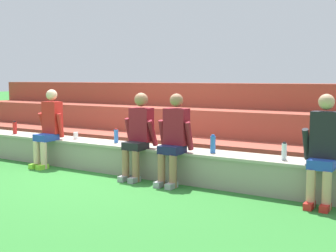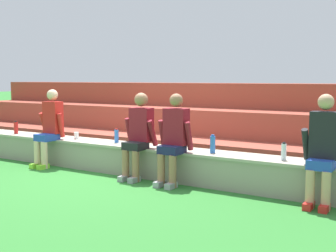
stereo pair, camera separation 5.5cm
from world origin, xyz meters
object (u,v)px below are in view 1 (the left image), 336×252
at_px(person_far_left, 49,127).
at_px(plastic_cup_left_end, 76,136).
at_px(water_bottle_mid_left, 116,136).
at_px(person_center, 174,137).
at_px(water_bottle_mid_right, 284,151).
at_px(person_right_of_center, 323,148).
at_px(water_bottle_center_gap, 15,128).
at_px(water_bottle_near_left, 213,144).
at_px(person_left_of_center, 138,133).

height_order(person_far_left, plastic_cup_left_end, person_far_left).
bearing_deg(water_bottle_mid_left, person_center, -14.22).
relative_size(person_far_left, water_bottle_mid_right, 5.66).
xyz_separation_m(person_far_left, person_center, (2.56, -0.00, -0.01)).
bearing_deg(person_right_of_center, water_bottle_center_gap, 177.77).
bearing_deg(water_bottle_mid_left, water_bottle_near_left, -2.16).
distance_m(person_far_left, water_bottle_mid_right, 4.12).
xyz_separation_m(water_bottle_mid_right, plastic_cup_left_end, (-3.77, 0.06, -0.05)).
bearing_deg(water_bottle_center_gap, plastic_cup_left_end, 2.47).
bearing_deg(water_bottle_near_left, person_left_of_center, -168.78).
bearing_deg(person_far_left, water_bottle_mid_left, 15.22).
distance_m(water_bottle_mid_left, water_bottle_center_gap, 2.43).
relative_size(water_bottle_center_gap, water_bottle_near_left, 0.93).
relative_size(person_center, water_bottle_mid_left, 5.53).
relative_size(person_left_of_center, person_right_of_center, 0.98).
xyz_separation_m(person_center, person_right_of_center, (2.10, 0.02, 0.02)).
distance_m(water_bottle_mid_right, plastic_cup_left_end, 3.77).
height_order(person_right_of_center, water_bottle_mid_right, person_right_of_center).
distance_m(person_far_left, water_bottle_center_gap, 1.23).
xyz_separation_m(water_bottle_center_gap, water_bottle_near_left, (4.26, 0.02, 0.01)).
bearing_deg(person_left_of_center, water_bottle_near_left, 11.22).
height_order(person_right_of_center, water_bottle_near_left, person_right_of_center).
distance_m(person_center, person_right_of_center, 2.10).
bearing_deg(person_left_of_center, water_bottle_mid_left, 155.96).
bearing_deg(water_bottle_near_left, water_bottle_mid_left, 177.84).
xyz_separation_m(person_right_of_center, plastic_cup_left_end, (-4.32, 0.29, -0.18)).
distance_m(person_far_left, water_bottle_near_left, 3.08).
relative_size(person_center, water_bottle_near_left, 5.00).
xyz_separation_m(person_far_left, plastic_cup_left_end, (0.34, 0.31, -0.17)).
distance_m(person_left_of_center, person_right_of_center, 2.76).
bearing_deg(person_left_of_center, water_bottle_center_gap, 176.16).
distance_m(person_right_of_center, water_bottle_center_gap, 5.87).
bearing_deg(plastic_cup_left_end, person_center, -8.00).
relative_size(person_far_left, water_bottle_near_left, 5.10).
xyz_separation_m(person_far_left, water_bottle_mid_left, (1.23, 0.34, -0.12)).
distance_m(person_far_left, water_bottle_mid_left, 1.28).
relative_size(person_left_of_center, water_bottle_center_gap, 5.35).
height_order(water_bottle_mid_left, water_bottle_center_gap, water_bottle_center_gap).
bearing_deg(person_center, person_left_of_center, 176.69).
xyz_separation_m(person_far_left, water_bottle_mid_right, (4.11, 0.25, -0.12)).
xyz_separation_m(person_right_of_center, water_bottle_near_left, (-1.60, 0.25, -0.11)).
distance_m(person_left_of_center, water_bottle_near_left, 1.19).
bearing_deg(water_bottle_mid_right, person_far_left, -176.49).
bearing_deg(person_far_left, plastic_cup_left_end, 42.49).
distance_m(water_bottle_mid_left, water_bottle_near_left, 1.83).
xyz_separation_m(person_left_of_center, person_right_of_center, (2.76, -0.02, 0.01)).
bearing_deg(water_bottle_mid_left, plastic_cup_left_end, -178.41).
distance_m(water_bottle_mid_right, water_bottle_center_gap, 5.31).
height_order(person_center, plastic_cup_left_end, person_center).
height_order(person_left_of_center, person_right_of_center, person_right_of_center).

